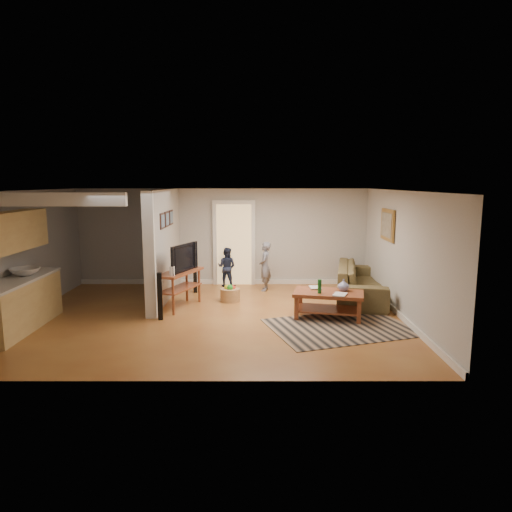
% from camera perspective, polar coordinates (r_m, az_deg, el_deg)
% --- Properties ---
extents(ground, '(7.50, 7.50, 0.00)m').
position_cam_1_polar(ground, '(9.25, -5.44, -7.54)').
color(ground, brown).
rests_on(ground, ground).
extents(room_shell, '(7.54, 6.02, 2.52)m').
position_cam_1_polar(room_shell, '(9.52, -11.73, 1.76)').
color(room_shell, '#A9A6A2').
rests_on(room_shell, ground).
extents(area_rug, '(2.96, 2.52, 0.01)m').
position_cam_1_polar(area_rug, '(8.68, 10.49, -8.76)').
color(area_rug, black).
rests_on(area_rug, ground).
extents(sofa, '(1.57, 2.86, 0.79)m').
position_cam_1_polar(sofa, '(10.87, 12.98, -5.19)').
color(sofa, '#493F24').
rests_on(sofa, ground).
extents(coffee_table, '(1.48, 1.06, 0.80)m').
position_cam_1_polar(coffee_table, '(9.17, 9.18, -5.11)').
color(coffee_table, brown).
rests_on(coffee_table, ground).
extents(tv_console, '(0.90, 1.35, 1.09)m').
position_cam_1_polar(tv_console, '(9.81, -9.44, -2.29)').
color(tv_console, brown).
rests_on(tv_console, ground).
extents(speaker_left, '(0.10, 0.10, 0.94)m').
position_cam_1_polar(speaker_left, '(9.08, -11.92, -4.95)').
color(speaker_left, black).
rests_on(speaker_left, ground).
extents(speaker_right, '(0.10, 0.10, 0.90)m').
position_cam_1_polar(speaker_right, '(11.15, -7.63, -2.30)').
color(speaker_right, black).
rests_on(speaker_right, ground).
extents(toy_basket, '(0.44, 0.44, 0.40)m').
position_cam_1_polar(toy_basket, '(10.34, -3.25, -4.77)').
color(toy_basket, olive).
rests_on(toy_basket, ground).
extents(child, '(0.33, 0.47, 1.21)m').
position_cam_1_polar(child, '(11.37, 1.12, -4.32)').
color(child, slate).
rests_on(child, ground).
extents(toddler, '(0.59, 0.51, 1.01)m').
position_cam_1_polar(toddler, '(11.84, -3.66, -3.78)').
color(toddler, '#202843').
rests_on(toddler, ground).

